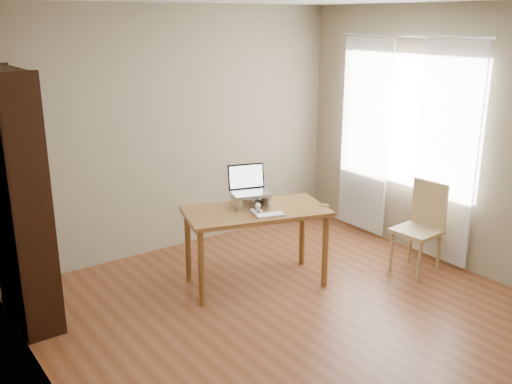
{
  "coord_description": "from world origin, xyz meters",
  "views": [
    {
      "loc": [
        -2.84,
        -3.11,
        2.46
      ],
      "look_at": [
        0.08,
        0.92,
        0.93
      ],
      "focal_mm": 40.0,
      "sensor_mm": 36.0,
      "label": 1
    }
  ],
  "objects_px": {
    "desk": "(256,220)",
    "cat": "(248,200)",
    "keyboard": "(270,215)",
    "bookshelf": "(19,200)",
    "chair": "(422,224)",
    "laptop": "(247,186)"
  },
  "relations": [
    {
      "from": "keyboard",
      "to": "cat",
      "type": "xyz_separation_m",
      "value": [
        -0.01,
        0.33,
        0.06
      ]
    },
    {
      "from": "bookshelf",
      "to": "cat",
      "type": "xyz_separation_m",
      "value": [
        1.91,
        -0.5,
        -0.23
      ]
    },
    {
      "from": "cat",
      "to": "keyboard",
      "type": "bearing_deg",
      "value": -74.05
    },
    {
      "from": "laptop",
      "to": "keyboard",
      "type": "distance_m",
      "value": 0.41
    },
    {
      "from": "laptop",
      "to": "keyboard",
      "type": "xyz_separation_m",
      "value": [
        -0.0,
        -0.36,
        -0.19
      ]
    },
    {
      "from": "laptop",
      "to": "chair",
      "type": "relative_size",
      "value": 0.45
    },
    {
      "from": "desk",
      "to": "chair",
      "type": "height_order",
      "value": "chair"
    },
    {
      "from": "bookshelf",
      "to": "chair",
      "type": "xyz_separation_m",
      "value": [
        3.44,
        -1.33,
        -0.56
      ]
    },
    {
      "from": "keyboard",
      "to": "cat",
      "type": "relative_size",
      "value": 0.59
    },
    {
      "from": "laptop",
      "to": "chair",
      "type": "distance_m",
      "value": 1.8
    },
    {
      "from": "bookshelf",
      "to": "keyboard",
      "type": "distance_m",
      "value": 2.11
    },
    {
      "from": "laptop",
      "to": "chair",
      "type": "xyz_separation_m",
      "value": [
        1.51,
        -0.86,
        -0.45
      ]
    },
    {
      "from": "bookshelf",
      "to": "cat",
      "type": "distance_m",
      "value": 1.99
    },
    {
      "from": "keyboard",
      "to": "chair",
      "type": "height_order",
      "value": "chair"
    },
    {
      "from": "bookshelf",
      "to": "keyboard",
      "type": "bearing_deg",
      "value": -23.3
    },
    {
      "from": "bookshelf",
      "to": "keyboard",
      "type": "relative_size",
      "value": 7.23
    },
    {
      "from": "desk",
      "to": "bookshelf",
      "type": "bearing_deg",
      "value": 179.33
    },
    {
      "from": "bookshelf",
      "to": "desk",
      "type": "distance_m",
      "value": 2.06
    },
    {
      "from": "desk",
      "to": "cat",
      "type": "xyz_separation_m",
      "value": [
        -0.01,
        0.11,
        0.18
      ]
    },
    {
      "from": "desk",
      "to": "chair",
      "type": "bearing_deg",
      "value": -8.59
    },
    {
      "from": "bookshelf",
      "to": "desk",
      "type": "bearing_deg",
      "value": -17.51
    },
    {
      "from": "desk",
      "to": "keyboard",
      "type": "distance_m",
      "value": 0.25
    }
  ]
}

